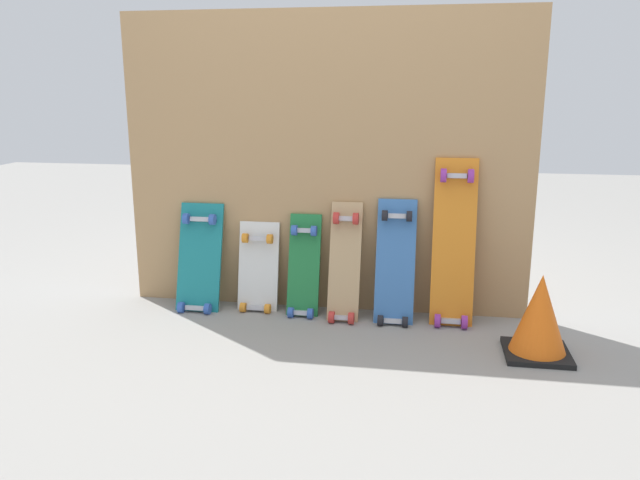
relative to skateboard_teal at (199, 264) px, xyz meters
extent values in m
plane|color=gray|center=(0.67, 0.06, -0.25)|extent=(12.00, 12.00, 0.00)
cube|color=tan|center=(0.67, 0.13, 0.53)|extent=(2.15, 0.04, 1.56)
cube|color=#197A7F|center=(0.00, 0.01, 0.00)|extent=(0.24, 0.20, 0.64)
cube|color=#B7B7BF|center=(0.00, -0.09, -0.22)|extent=(0.11, 0.04, 0.03)
cube|color=#B7B7BF|center=(0.00, 0.05, 0.23)|extent=(0.11, 0.04, 0.03)
cylinder|color=#3359B2|center=(-0.07, -0.10, -0.22)|extent=(0.03, 0.06, 0.06)
cylinder|color=#3359B2|center=(0.07, -0.10, -0.22)|extent=(0.03, 0.06, 0.06)
cylinder|color=#3359B2|center=(-0.07, 0.03, 0.24)|extent=(0.03, 0.06, 0.06)
cylinder|color=#3359B2|center=(0.07, 0.03, 0.24)|extent=(0.03, 0.06, 0.06)
cube|color=silver|center=(0.32, 0.04, -0.05)|extent=(0.22, 0.13, 0.54)
cube|color=#B7B7BF|center=(0.32, -0.02, -0.23)|extent=(0.10, 0.04, 0.03)
cube|color=#B7B7BF|center=(0.32, 0.06, 0.14)|extent=(0.10, 0.04, 0.03)
cylinder|color=orange|center=(0.25, -0.04, -0.22)|extent=(0.03, 0.05, 0.05)
cylinder|color=orange|center=(0.39, -0.04, -0.22)|extent=(0.03, 0.05, 0.05)
cylinder|color=orange|center=(0.25, 0.04, 0.14)|extent=(0.03, 0.05, 0.05)
cylinder|color=orange|center=(0.39, 0.04, 0.14)|extent=(0.03, 0.05, 0.05)
cube|color=#1E7238|center=(0.57, 0.02, -0.02)|extent=(0.17, 0.18, 0.60)
cube|color=#B7B7BF|center=(0.57, -0.06, -0.23)|extent=(0.08, 0.04, 0.03)
cube|color=#B7B7BF|center=(0.57, 0.05, 0.19)|extent=(0.08, 0.04, 0.03)
cylinder|color=#3359B2|center=(0.52, -0.08, -0.22)|extent=(0.03, 0.05, 0.05)
cylinder|color=#3359B2|center=(0.63, -0.08, -0.22)|extent=(0.03, 0.05, 0.05)
cylinder|color=#3359B2|center=(0.52, 0.04, 0.20)|extent=(0.03, 0.05, 0.05)
cylinder|color=#3359B2|center=(0.63, 0.04, 0.20)|extent=(0.03, 0.05, 0.05)
cube|color=tan|center=(0.80, 0.00, 0.01)|extent=(0.16, 0.22, 0.66)
cube|color=#B7B7BF|center=(0.80, -0.10, -0.22)|extent=(0.07, 0.04, 0.03)
cube|color=#B7B7BF|center=(0.80, 0.05, 0.27)|extent=(0.07, 0.04, 0.03)
cylinder|color=red|center=(0.74, -0.12, -0.22)|extent=(0.03, 0.06, 0.06)
cylinder|color=red|center=(0.85, -0.12, -0.22)|extent=(0.03, 0.06, 0.06)
cylinder|color=red|center=(0.74, 0.03, 0.27)|extent=(0.03, 0.06, 0.06)
cylinder|color=red|center=(0.85, 0.03, 0.27)|extent=(0.03, 0.06, 0.06)
cube|color=#386BAD|center=(1.06, 0.00, 0.02)|extent=(0.20, 0.21, 0.69)
cube|color=#B7B7BF|center=(1.06, -0.10, -0.23)|extent=(0.09, 0.04, 0.03)
cube|color=#B7B7BF|center=(1.06, 0.05, 0.29)|extent=(0.09, 0.04, 0.03)
cylinder|color=black|center=(0.99, -0.12, -0.22)|extent=(0.03, 0.05, 0.05)
cylinder|color=black|center=(1.12, -0.12, -0.22)|extent=(0.03, 0.05, 0.05)
cylinder|color=black|center=(0.99, 0.03, 0.29)|extent=(0.03, 0.05, 0.05)
cylinder|color=black|center=(1.12, 0.03, 0.29)|extent=(0.03, 0.05, 0.05)
cube|color=orange|center=(1.35, 0.02, 0.14)|extent=(0.21, 0.18, 0.90)
cube|color=#B7B7BF|center=(1.35, -0.07, -0.22)|extent=(0.10, 0.04, 0.03)
cube|color=#B7B7BF|center=(1.35, 0.06, 0.50)|extent=(0.10, 0.04, 0.03)
cylinder|color=purple|center=(1.28, -0.09, -0.21)|extent=(0.03, 0.07, 0.07)
cylinder|color=purple|center=(1.41, -0.09, -0.21)|extent=(0.03, 0.07, 0.07)
cylinder|color=purple|center=(1.28, 0.04, 0.50)|extent=(0.03, 0.07, 0.07)
cylinder|color=purple|center=(1.41, 0.04, 0.50)|extent=(0.03, 0.07, 0.07)
cube|color=black|center=(1.72, -0.36, -0.24)|extent=(0.29, 0.29, 0.02)
cone|color=orange|center=(1.72, -0.36, -0.05)|extent=(0.25, 0.25, 0.36)
camera|label=1|loc=(1.18, -3.11, 0.93)|focal=35.11mm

